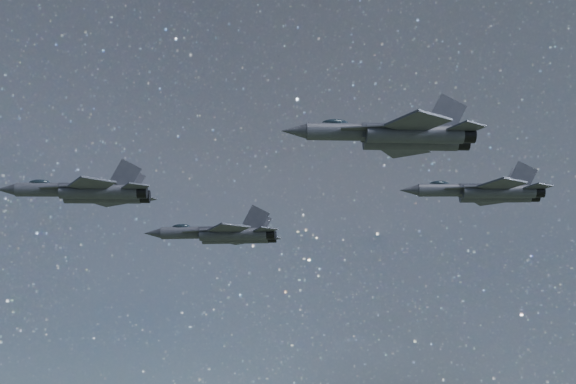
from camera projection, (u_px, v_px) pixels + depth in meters
name	position (u px, v px, depth m)	size (l,w,h in m)	color
jet_lead	(88.00, 192.00, 80.84)	(16.21, 10.89, 4.10)	#30323C
jet_left	(223.00, 234.00, 96.75)	(16.69, 11.02, 4.27)	#30323C
jet_right	(397.00, 135.00, 66.52)	(16.76, 11.32, 4.22)	#30323C
jet_slot	(485.00, 192.00, 92.59)	(17.10, 11.41, 4.33)	#30323C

